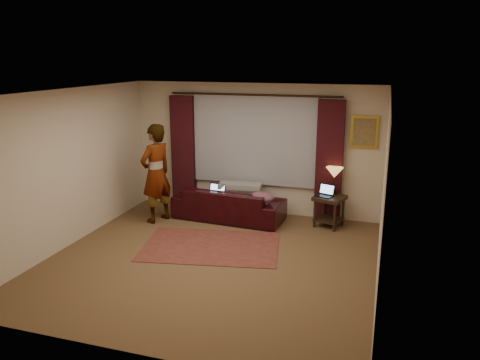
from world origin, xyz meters
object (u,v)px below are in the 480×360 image
person (156,173)px  laptop_table (324,191)px  sofa (229,198)px  tiffany_lamp (334,181)px  end_table (329,211)px  laptop_sofa (214,192)px

person → laptop_table: bearing=123.4°
sofa → tiffany_lamp: tiffany_lamp is taller
end_table → laptop_sofa: bearing=-173.3°
laptop_sofa → end_table: size_ratio=0.65×
sofa → laptop_table: bearing=-172.2°
sofa → laptop_sofa: 0.31m
end_table → tiffany_lamp: size_ratio=1.14×
sofa → end_table: bearing=-171.1°
end_table → sofa: bearing=-175.0°
end_table → tiffany_lamp: (0.05, 0.16, 0.55)m
sofa → laptop_table: 1.84m
laptop_table → laptop_sofa: bearing=-154.9°
sofa → end_table: size_ratio=3.62×
end_table → person: 3.34m
sofa → tiffany_lamp: bearing=-166.7°
end_table → person: bearing=-168.1°
person → laptop_sofa: bearing=134.2°
tiffany_lamp → person: (-3.25, -0.83, 0.10)m
laptop_table → person: person is taller
end_table → laptop_table: laptop_table is taller
laptop_table → person: size_ratio=0.17×
laptop_sofa → end_table: bearing=15.8°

